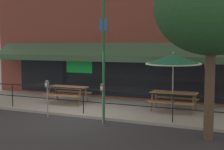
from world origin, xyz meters
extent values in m
plane|color=#2D2D30|center=(0.00, 0.00, 0.00)|extent=(120.00, 120.00, 0.00)
cube|color=#9E998E|center=(0.00, 2.00, 0.05)|extent=(15.00, 4.00, 0.10)
cube|color=brown|center=(0.00, 4.25, 4.24)|extent=(15.00, 0.50, 8.48)
cube|color=black|center=(0.00, 3.99, 1.35)|extent=(12.00, 0.02, 2.30)
cube|color=#19D84C|center=(-2.25, 3.97, 1.65)|extent=(1.50, 0.02, 0.70)
cube|color=#335138|center=(0.00, 3.45, 2.50)|extent=(13.80, 0.92, 0.70)
cube|color=#335138|center=(0.00, 2.94, 2.10)|extent=(13.80, 0.08, 0.28)
cube|color=black|center=(4.12, 3.86, 2.03)|extent=(0.04, 0.28, 0.04)
cube|color=black|center=(4.12, 3.72, 1.85)|extent=(0.18, 0.18, 0.28)
cube|color=beige|center=(4.12, 3.72, 1.85)|extent=(0.13, 0.19, 0.20)
cylinder|color=black|center=(-3.45, 0.30, 0.57)|extent=(0.04, 0.04, 0.95)
cylinder|color=black|center=(0.00, 0.30, 0.57)|extent=(0.04, 0.04, 0.95)
cylinder|color=black|center=(3.45, 0.30, 0.57)|extent=(0.04, 0.04, 0.95)
cube|color=black|center=(0.00, 0.30, 1.05)|extent=(13.80, 0.04, 0.04)
cube|color=black|center=(0.00, 0.30, 0.57)|extent=(13.80, 0.03, 0.03)
cube|color=#997047|center=(-1.70, 1.91, 0.84)|extent=(1.80, 0.80, 0.05)
cube|color=#997047|center=(-1.70, 1.33, 0.54)|extent=(1.80, 0.26, 0.04)
cube|color=#997047|center=(-1.70, 2.49, 0.54)|extent=(1.80, 0.26, 0.04)
cylinder|color=brown|center=(-0.90, 1.59, 0.47)|extent=(0.07, 0.30, 0.73)
cylinder|color=brown|center=(-0.90, 2.23, 0.47)|extent=(0.07, 0.30, 0.73)
cylinder|color=brown|center=(-2.50, 1.59, 0.47)|extent=(0.07, 0.30, 0.73)
cylinder|color=brown|center=(-2.50, 2.23, 0.47)|extent=(0.07, 0.30, 0.73)
cube|color=#997047|center=(3.09, 2.10, 0.84)|extent=(1.80, 0.80, 0.05)
cube|color=#997047|center=(3.09, 1.52, 0.54)|extent=(1.80, 0.26, 0.04)
cube|color=#997047|center=(3.09, 2.68, 0.54)|extent=(1.80, 0.26, 0.04)
cylinder|color=brown|center=(3.89, 1.78, 0.47)|extent=(0.07, 0.30, 0.73)
cylinder|color=brown|center=(3.89, 2.42, 0.47)|extent=(0.07, 0.30, 0.73)
cylinder|color=brown|center=(2.29, 1.78, 0.47)|extent=(0.07, 0.30, 0.73)
cylinder|color=brown|center=(2.29, 2.42, 0.47)|extent=(0.07, 0.30, 0.73)
cylinder|color=#B7B2A8|center=(3.09, 1.89, 1.25)|extent=(0.04, 0.04, 2.30)
cone|color=#1E6B47|center=(3.09, 1.89, 2.20)|extent=(2.10, 2.11, 0.44)
cylinder|color=white|center=(3.09, 1.89, 2.01)|extent=(2.14, 2.14, 0.09)
sphere|color=#B7B2A8|center=(3.09, 1.89, 2.44)|extent=(0.07, 0.07, 0.07)
cylinder|color=gray|center=(-1.11, -0.47, 0.57)|extent=(0.04, 0.04, 1.15)
cylinder|color=#4C4C51|center=(-1.11, -0.47, 1.25)|extent=(0.15, 0.15, 0.20)
sphere|color=#4C4C51|center=(-1.11, -0.47, 1.35)|extent=(0.14, 0.14, 0.14)
cube|color=silver|center=(-1.11, -0.55, 1.26)|extent=(0.08, 0.01, 0.13)
cylinder|color=gray|center=(1.19, -0.49, 0.57)|extent=(0.04, 0.04, 1.15)
cylinder|color=#4C4C51|center=(1.19, -0.49, 1.25)|extent=(0.15, 0.15, 0.20)
sphere|color=#4C4C51|center=(1.19, -0.49, 1.35)|extent=(0.14, 0.14, 0.14)
cube|color=silver|center=(1.19, -0.57, 1.26)|extent=(0.08, 0.01, 0.13)
cylinder|color=#1E6033|center=(1.21, -0.45, 2.37)|extent=(0.09, 0.09, 4.73)
cube|color=blue|center=(1.21, -0.47, 3.41)|extent=(0.28, 0.02, 0.40)
cylinder|color=brown|center=(4.76, -0.90, 1.37)|extent=(0.28, 0.28, 2.75)
ellipsoid|color=#235128|center=(4.76, -0.90, 3.81)|extent=(3.25, 2.93, 2.77)
camera|label=1|loc=(5.72, -10.08, 2.71)|focal=50.00mm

